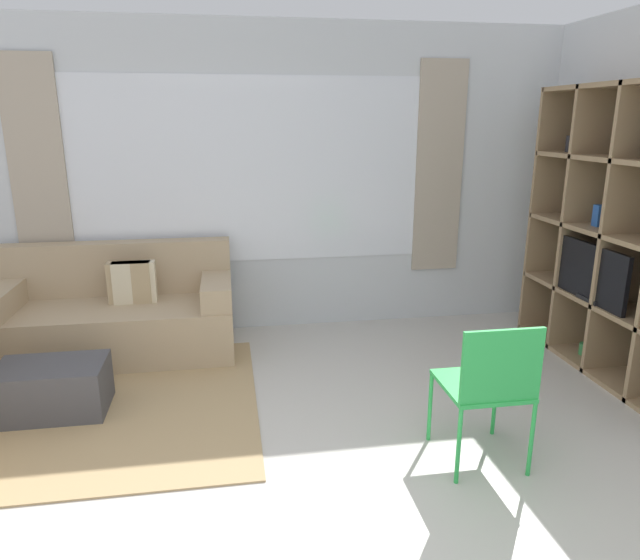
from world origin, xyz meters
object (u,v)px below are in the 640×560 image
Objects in this scene: shelving_unit at (628,237)px; ottoman at (52,389)px; folding_chair at (489,382)px; couch_main at (116,316)px.

shelving_unit reaches higher than ottoman.
shelving_unit is 1.91m from folding_chair.
ottoman is at bearing -179.94° from shelving_unit.
shelving_unit reaches higher than couch_main.
couch_main is 2.21× the size of folding_chair.
shelving_unit is at bearing -145.94° from folding_chair.
shelving_unit is at bearing -14.66° from couch_main.
ottoman is (-4.07, -0.00, -0.89)m from shelving_unit.
shelving_unit reaches higher than folding_chair.
folding_chair is at bearing -21.87° from ottoman.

